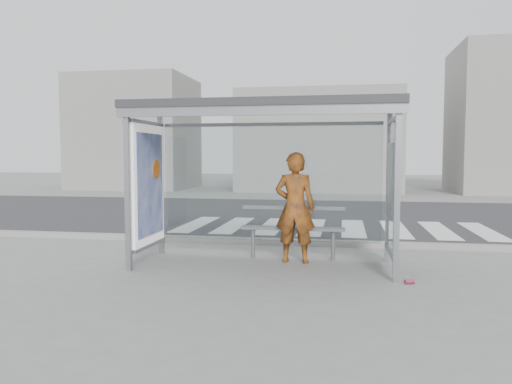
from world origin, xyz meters
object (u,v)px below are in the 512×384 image
at_px(bus_shelter, 242,143).
at_px(person, 295,208).
at_px(bench, 293,228).
at_px(soda_can, 409,282).

relative_size(bus_shelter, person, 2.31).
distance_m(bus_shelter, bench, 1.72).
height_order(bus_shelter, soda_can, bus_shelter).
bearing_deg(soda_can, bus_shelter, 161.57).
bearing_deg(person, soda_can, 149.26).
height_order(bus_shelter, bench, bus_shelter).
xyz_separation_m(bus_shelter, bench, (0.78, 0.52, -1.44)).
distance_m(person, soda_can, 2.24).
distance_m(bench, soda_can, 2.29).
relative_size(bus_shelter, soda_can, 33.10).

